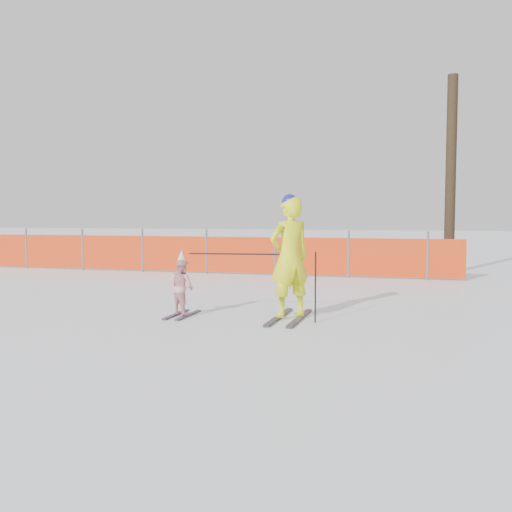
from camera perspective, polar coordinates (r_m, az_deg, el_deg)
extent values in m
plane|color=white|center=(8.57, -0.93, -6.91)|extent=(120.00, 120.00, 0.00)
cube|color=black|center=(9.13, 2.30, -6.11)|extent=(0.09, 1.60, 0.04)
cube|color=black|center=(9.05, 4.40, -6.20)|extent=(0.09, 1.60, 0.04)
imported|color=#F6FF15|center=(8.97, 3.37, -0.11)|extent=(0.81, 0.80, 1.88)
sphere|color=navy|center=(8.95, 3.40, 5.42)|extent=(0.25, 0.25, 0.25)
cube|color=black|center=(9.46, -8.02, -5.81)|extent=(0.09, 0.95, 0.03)
cube|color=black|center=(9.38, -6.78, -5.89)|extent=(0.09, 0.95, 0.03)
imported|color=pink|center=(9.35, -7.43, -3.06)|extent=(0.55, 0.51, 0.89)
cone|color=silver|center=(9.31, -7.45, -0.15)|extent=(0.19, 0.19, 0.24)
cylinder|color=black|center=(8.73, 5.96, -3.13)|extent=(0.02, 0.02, 1.08)
cylinder|color=black|center=(9.09, -2.14, 0.21)|extent=(1.50, 0.21, 0.02)
cylinder|color=#595960|center=(19.16, -21.98, 0.73)|extent=(0.06, 0.06, 1.25)
cylinder|color=#595960|center=(18.00, -16.95, 0.65)|extent=(0.06, 0.06, 1.25)
cylinder|color=#595960|center=(17.00, -11.29, 0.56)|extent=(0.06, 0.06, 1.25)
cylinder|color=#595960|center=(16.18, -4.98, 0.45)|extent=(0.06, 0.06, 1.25)
cylinder|color=#595960|center=(15.58, 1.91, 0.33)|extent=(0.06, 0.06, 1.25)
cylinder|color=#595960|center=(15.21, 9.24, 0.19)|extent=(0.06, 0.06, 1.25)
cylinder|color=#595960|center=(15.11, 16.79, 0.05)|extent=(0.06, 0.06, 1.25)
cube|color=red|center=(16.38, -6.72, 0.22)|extent=(14.93, 0.03, 1.00)
cylinder|color=#2E2214|center=(17.06, 18.89, 7.67)|extent=(0.29, 0.29, 5.55)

